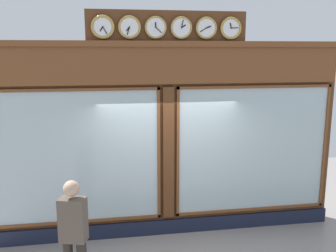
{
  "coord_description": "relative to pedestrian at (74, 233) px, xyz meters",
  "views": [
    {
      "loc": [
        1.11,
        6.55,
        3.4
      ],
      "look_at": [
        0.0,
        0.0,
        2.07
      ],
      "focal_mm": 40.38,
      "sensor_mm": 36.0,
      "label": 1
    }
  ],
  "objects": [
    {
      "name": "pedestrian",
      "position": [
        0.0,
        0.0,
        0.0
      ],
      "size": [
        0.41,
        0.31,
        1.69
      ],
      "color": "#312A24",
      "rests_on": "ground_plane"
    },
    {
      "name": "shop_facade",
      "position": [
        -1.59,
        -1.72,
        0.89
      ],
      "size": [
        6.56,
        0.42,
        4.07
      ],
      "color": "#5B3319",
      "rests_on": "ground_plane"
    }
  ]
}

